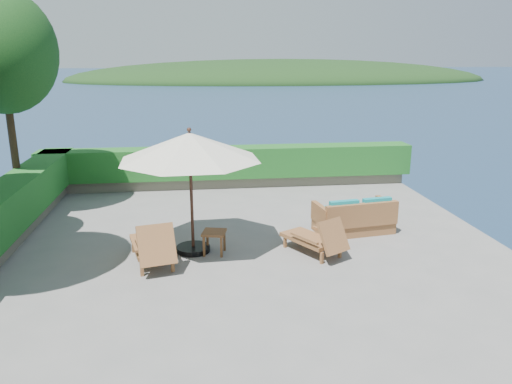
{
  "coord_description": "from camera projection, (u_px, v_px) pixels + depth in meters",
  "views": [
    {
      "loc": [
        -1.16,
        -10.81,
        4.32
      ],
      "look_at": [
        0.3,
        0.8,
        1.1
      ],
      "focal_mm": 35.0,
      "sensor_mm": 36.0,
      "label": 1
    }
  ],
  "objects": [
    {
      "name": "patio_umbrella",
      "position": [
        190.0,
        148.0,
        10.74
      ],
      "size": [
        4.2,
        4.2,
        2.83
      ],
      "rotation": [
        0.0,
        0.0,
        0.43
      ],
      "color": "black",
      "rests_on": "ground"
    },
    {
      "name": "offshore_island",
      "position": [
        280.0,
        81.0,
        149.37
      ],
      "size": [
        126.0,
        57.6,
        12.6
      ],
      "primitive_type": "ellipsoid",
      "color": "black",
      "rests_on": "ocean"
    },
    {
      "name": "planter_wall_far",
      "position": [
        230.0,
        181.0,
        16.94
      ],
      "size": [
        12.0,
        0.6,
        0.36
      ],
      "primitive_type": "cube",
      "color": "#716B5A",
      "rests_on": "ground"
    },
    {
      "name": "wicker_loveseat",
      "position": [
        355.0,
        219.0,
        12.48
      ],
      "size": [
        2.05,
        1.25,
        0.94
      ],
      "rotation": [
        0.0,
        0.0,
        0.15
      ],
      "color": "olive",
      "rests_on": "ground"
    },
    {
      "name": "side_table",
      "position": [
        214.0,
        235.0,
        11.12
      ],
      "size": [
        0.6,
        0.6,
        0.53
      ],
      "rotation": [
        0.0,
        0.0,
        -0.24
      ],
      "color": "brown",
      "rests_on": "ground"
    },
    {
      "name": "ocean",
      "position": [
        248.0,
        359.0,
        12.42
      ],
      "size": [
        600.0,
        600.0,
        0.0
      ],
      "primitive_type": "plane",
      "color": "#142541",
      "rests_on": "ground"
    },
    {
      "name": "hedge_far",
      "position": [
        229.0,
        162.0,
        16.76
      ],
      "size": [
        12.4,
        0.9,
        1.0
      ],
      "primitive_type": "cube",
      "color": "#164D18",
      "rests_on": "planter_wall_far"
    },
    {
      "name": "lounge_right",
      "position": [
        317.0,
        238.0,
        11.09
      ],
      "size": [
        1.38,
        1.72,
        0.93
      ],
      "rotation": [
        0.0,
        0.0,
        0.53
      ],
      "color": "olive",
      "rests_on": "ground"
    },
    {
      "name": "foundation",
      "position": [
        248.0,
        307.0,
        12.04
      ],
      "size": [
        12.0,
        12.0,
        3.0
      ],
      "primitive_type": "cube",
      "color": "#4D453D",
      "rests_on": "ocean"
    },
    {
      "name": "tree_far",
      "position": [
        1.0,
        52.0,
        12.8
      ],
      "size": [
        2.8,
        2.8,
        6.03
      ],
      "color": "#3C2717",
      "rests_on": "ground"
    },
    {
      "name": "ground",
      "position": [
        248.0,
        247.0,
        11.63
      ],
      "size": [
        12.0,
        12.0,
        0.0
      ],
      "primitive_type": "plane",
      "color": "gray",
      "rests_on": "ground"
    },
    {
      "name": "lounge_left",
      "position": [
        153.0,
        245.0,
        10.54
      ],
      "size": [
        1.13,
        1.93,
        1.04
      ],
      "rotation": [
        0.0,
        0.0,
        0.23
      ],
      "color": "olive",
      "rests_on": "ground"
    }
  ]
}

